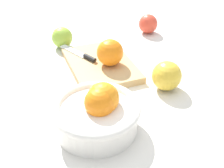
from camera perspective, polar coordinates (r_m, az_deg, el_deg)
name	(u,v)px	position (r m, az deg, el deg)	size (l,w,h in m)	color
ground_plane	(122,77)	(0.86, 1.87, 1.43)	(2.40, 2.40, 0.00)	silver
bowl	(97,113)	(0.66, -2.84, -5.51)	(0.20, 0.20, 0.11)	white
cutting_board	(100,65)	(0.89, -2.22, 3.68)	(0.25, 0.18, 0.02)	tan
orange_on_board	(110,53)	(0.86, -0.37, 6.05)	(0.08, 0.08, 0.08)	orange
knife	(83,55)	(0.92, -5.66, 5.55)	(0.15, 0.08, 0.01)	silver
apple_front_left	(167,76)	(0.80, 10.43, 1.57)	(0.08, 0.08, 0.08)	gold
apple_back_right	(62,37)	(1.02, -9.52, 8.79)	(0.07, 0.07, 0.07)	#8EB738
apple_front_right	(148,24)	(1.12, 6.93, 11.36)	(0.07, 0.07, 0.07)	#D6422D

